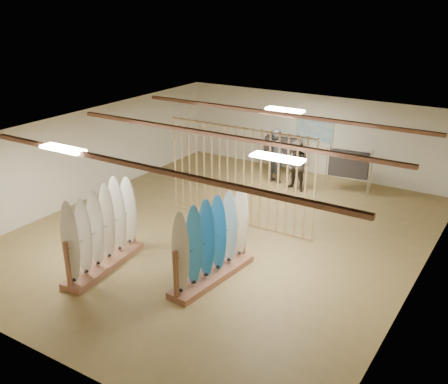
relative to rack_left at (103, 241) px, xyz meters
The scene contains 16 objects.
floor 3.45m from the rack_left, 65.40° to the left, with size 12.00×12.00×0.00m, color olive.
ceiling 3.99m from the rack_left, 65.40° to the left, with size 12.00×12.00×0.00m, color gray.
wall_back 9.21m from the rack_left, 81.18° to the left, with size 12.00×12.00×0.00m, color silver.
wall_front 3.32m from the rack_left, 64.26° to the right, with size 12.00×12.00×0.00m, color silver.
wall_left 4.78m from the rack_left, 139.40° to the left, with size 12.00×12.00×0.00m, color silver.
wall_right 7.15m from the rack_left, 25.65° to the left, with size 12.00×12.00×0.00m, color silver.
ceiling_slats 3.95m from the rack_left, 65.40° to the left, with size 9.50×6.12×0.10m, color #8F5A41.
light_panels 3.96m from the rack_left, 65.40° to the left, with size 1.20×0.35×0.06m, color white.
bamboo_partition 4.19m from the rack_left, 70.03° to the left, with size 4.45×0.05×2.78m.
poster 9.21m from the rack_left, 81.16° to the left, with size 1.40×0.03×0.90m, color #3681BD.
rack_left is the anchor object (origin of this frame).
rack_right 2.62m from the rack_left, 20.27° to the left, with size 0.79×2.55×2.02m.
clothing_rack_a 8.33m from the rack_left, 86.19° to the left, with size 1.34×0.40×1.43m.
clothing_rack_b 8.48m from the rack_left, 68.29° to the left, with size 1.35×0.48×1.45m.
shopper_a 7.53m from the rack_left, 84.49° to the left, with size 0.77×0.52×2.11m, color #2A2C32.
shopper_b 7.31m from the rack_left, 76.61° to the left, with size 0.91×0.71×1.89m, color #372F2A.
Camera 1 is at (6.80, -10.85, 6.16)m, focal length 42.00 mm.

